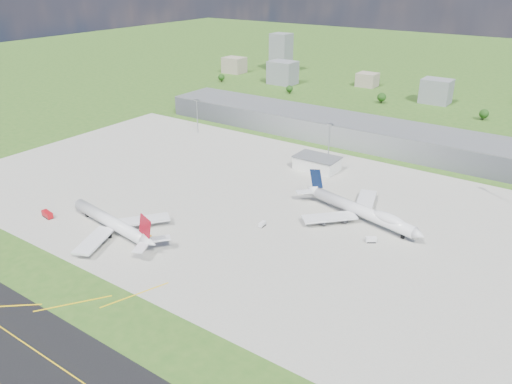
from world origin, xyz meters
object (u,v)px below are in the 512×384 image
Objects in this scene: airliner_red_twin at (113,223)px; van_white_near at (262,224)px; van_white_far at (371,240)px; airliner_blue_quad at (362,211)px; tug_yellow at (148,238)px; fire_truck at (47,215)px.

van_white_near is at bearing -132.81° from airliner_red_twin.
van_white_near is 51.91m from van_white_far.
tug_yellow is at bearing -120.88° from airliner_blue_quad.
van_white_near is (36.27, 40.66, 0.24)m from tug_yellow.
fire_truck is 59.25m from tug_yellow.
airliner_blue_quad is at bearing 89.88° from van_white_far.
airliner_blue_quad is 13.20× the size of van_white_far.
fire_truck is at bearing -132.60° from airliner_blue_quad.
airliner_blue_quad is 157.30m from fire_truck.
van_white_near is at bearing 162.13° from van_white_far.
fire_truck is at bearing 150.38° from tug_yellow.
fire_truck is 159.43m from van_white_far.
fire_truck is at bearing 19.82° from airliner_red_twin.
airliner_red_twin reaches higher than fire_truck.
van_white_far is (12.42, -17.43, -3.91)m from airliner_blue_quad.
tug_yellow is 102.65m from van_white_far.
tug_yellow is (18.17, 4.35, -3.98)m from airliner_red_twin.
fire_truck is at bearing 170.21° from van_white_far.
airliner_red_twin reaches higher than van_white_near.
airliner_blue_quad is 49.92m from van_white_near.
van_white_far is (49.45, 15.80, 0.12)m from van_white_near.
airliner_blue_quad reaches higher than van_white_near.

